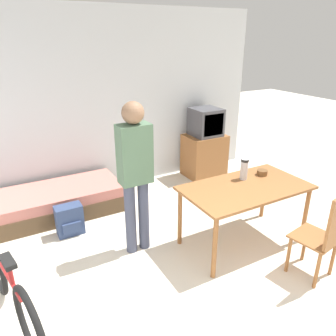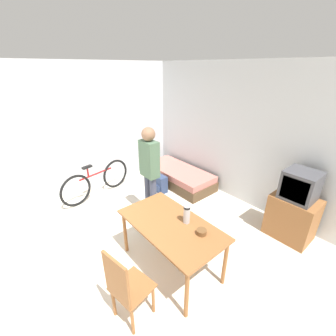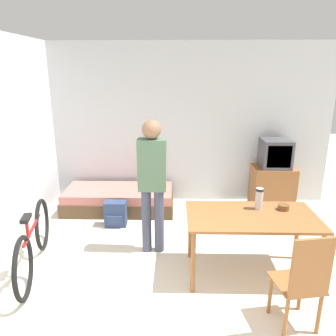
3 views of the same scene
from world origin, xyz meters
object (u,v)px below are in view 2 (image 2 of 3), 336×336
backpack (160,184)px  tv (294,209)px  daybed (178,176)px  thermos_flask (187,214)px  bicycle (97,181)px  person_standing (150,168)px  wooden_chair (125,286)px  dining_table (171,228)px  mate_bowl (202,232)px

backpack → tv: bearing=16.4°
daybed → tv: (2.55, 0.15, 0.35)m
backpack → thermos_flask: bearing=-28.4°
bicycle → backpack: (0.74, 1.13, -0.15)m
person_standing → backpack: bearing=131.4°
tv → wooden_chair: (-0.51, -2.75, 0.00)m
daybed → bicycle: bearing=-111.9°
thermos_flask → backpack: 2.20m
bicycle → dining_table: bearing=-0.7°
bicycle → thermos_flask: bearing=3.1°
daybed → mate_bowl: 2.75m
dining_table → mate_bowl: size_ratio=11.47×
dining_table → bicycle: size_ratio=0.87×
daybed → wooden_chair: wooden_chair is taller
wooden_chair → backpack: bearing=134.6°
dining_table → thermos_flask: thermos_flask is taller
daybed → wooden_chair: size_ratio=1.85×
tv → thermos_flask: (-0.67, -1.73, 0.34)m
thermos_flask → backpack: (-1.84, 0.99, -0.68)m
dining_table → mate_bowl: bearing=21.8°
dining_table → backpack: 2.13m
daybed → mate_bowl: mate_bowl is taller
bicycle → backpack: bearing=56.9°
tv → person_standing: 2.42m
mate_bowl → backpack: size_ratio=0.32×
tv → person_standing: size_ratio=0.69×
mate_bowl → dining_table: bearing=-158.2°
daybed → thermos_flask: thermos_flask is taller
daybed → wooden_chair: bearing=-52.0°
dining_table → mate_bowl: 0.43m
tv → bicycle: 3.75m
wooden_chair → thermos_flask: size_ratio=3.91×
daybed → bicycle: bicycle is taller
daybed → person_standing: person_standing is taller
tv → dining_table: 2.06m
dining_table → person_standing: person_standing is taller
wooden_chair → bicycle: bearing=162.1°
dining_table → mate_bowl: (0.39, 0.15, 0.11)m
thermos_flask → backpack: size_ratio=0.65×
thermos_flask → mate_bowl: 0.30m
person_standing → thermos_flask: bearing=-13.9°
daybed → bicycle: (-0.69, -1.72, 0.16)m
wooden_chair → mate_bowl: bearing=83.2°
wooden_chair → backpack: size_ratio=2.54×
person_standing → backpack: person_standing is taller
bicycle → wooden_chair: bearing=-17.9°
wooden_chair → dining_table: bearing=107.3°
person_standing → bicycle: bearing=-161.7°
daybed → wooden_chair: 3.33m
daybed → backpack: 0.59m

